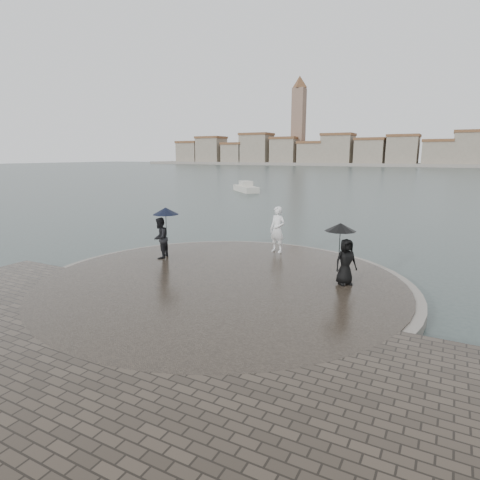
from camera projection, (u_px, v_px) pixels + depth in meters
The scene contains 8 objects.
ground at pixel (153, 329), 10.39m from camera, with size 400.00×400.00×0.00m, color #2B3835.
kerb_ring at pixel (222, 285), 13.38m from camera, with size 12.50×12.50×0.32m, color gray.
quay_tip at pixel (222, 284), 13.37m from camera, with size 11.90×11.90×0.36m, color #2D261E.
statue at pixel (277, 229), 16.88m from camera, with size 0.71×0.47×1.95m, color white.
visitor_left at pixel (162, 231), 15.87m from camera, with size 1.17×1.08×2.04m.
visitor_right at pixel (344, 250), 12.67m from camera, with size 1.18×1.02×1.95m.
far_skyline at pixel (419, 152), 150.94m from camera, with size 260.00×20.00×37.00m.
boats at pixel (446, 195), 41.18m from camera, with size 41.16×18.54×1.50m.
Camera 1 is at (6.53, -7.50, 4.41)m, focal length 30.00 mm.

